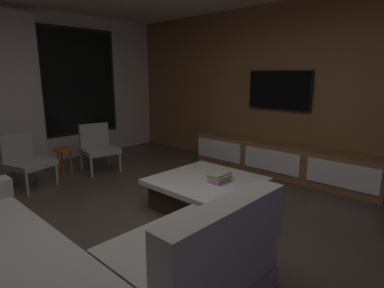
% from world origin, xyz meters
% --- Properties ---
extents(floor, '(9.20, 9.20, 0.00)m').
position_xyz_m(floor, '(0.00, 0.00, 0.00)').
color(floor, '#473D33').
extents(back_wall_with_window, '(6.60, 0.30, 2.70)m').
position_xyz_m(back_wall_with_window, '(-0.06, 3.62, 1.34)').
color(back_wall_with_window, beige).
rests_on(back_wall_with_window, floor).
extents(media_wall, '(0.12, 7.80, 2.70)m').
position_xyz_m(media_wall, '(3.06, 0.00, 1.35)').
color(media_wall, brown).
rests_on(media_wall, floor).
extents(sectional_couch, '(1.98, 2.50, 0.82)m').
position_xyz_m(sectional_couch, '(-1.00, -0.22, 0.29)').
color(sectional_couch, gray).
rests_on(sectional_couch, floor).
extents(coffee_table, '(1.16, 1.16, 0.36)m').
position_xyz_m(coffee_table, '(1.04, 0.14, 0.19)').
color(coffee_table, '#31221A').
rests_on(coffee_table, floor).
extents(book_stack_on_coffee_table, '(0.27, 0.20, 0.11)m').
position_xyz_m(book_stack_on_coffee_table, '(1.06, -0.05, 0.42)').
color(book_stack_on_coffee_table, '#C36AB6').
rests_on(book_stack_on_coffee_table, coffee_table).
extents(accent_chair_near_window, '(0.63, 0.65, 0.78)m').
position_xyz_m(accent_chair_near_window, '(0.95, 2.46, 0.43)').
color(accent_chair_near_window, '#B2ADA0').
rests_on(accent_chair_near_window, floor).
extents(accent_chair_by_curtain, '(0.68, 0.69, 0.78)m').
position_xyz_m(accent_chair_by_curtain, '(-0.21, 2.47, 0.43)').
color(accent_chair_by_curtain, '#B2ADA0').
rests_on(accent_chair_by_curtain, floor).
extents(side_stool, '(0.32, 0.32, 0.46)m').
position_xyz_m(side_stool, '(0.40, 2.56, 0.37)').
color(side_stool, '#BF4C1E').
rests_on(side_stool, floor).
extents(media_console, '(0.46, 3.10, 0.52)m').
position_xyz_m(media_console, '(2.77, 0.05, 0.25)').
color(media_console, brown).
rests_on(media_console, floor).
extents(mounted_tv, '(0.05, 1.08, 0.62)m').
position_xyz_m(mounted_tv, '(2.95, 0.25, 1.35)').
color(mounted_tv, black).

